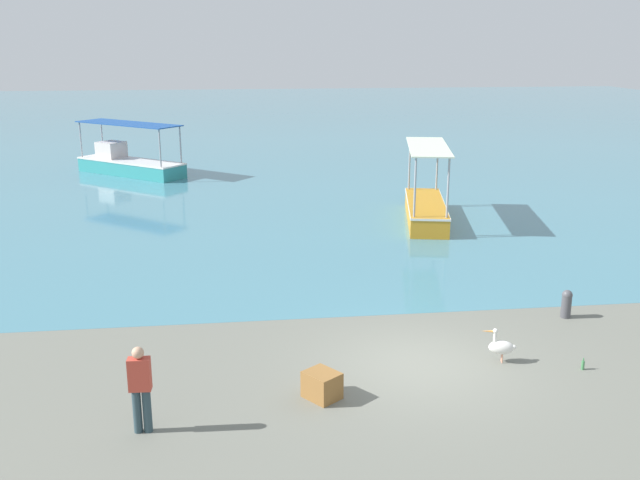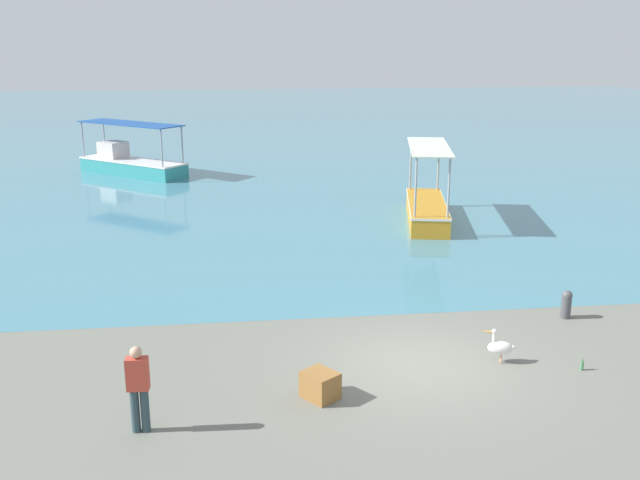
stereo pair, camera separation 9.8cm
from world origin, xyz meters
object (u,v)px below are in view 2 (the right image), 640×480
fishing_boat_outer (131,162)px  mooring_bollard (566,303)px  pelican (500,347)px  cargo_crate (320,385)px  fishing_boat_center (427,207)px  fisherman_standing (138,386)px  glass_bottle (582,366)px

fishing_boat_outer → mooring_bollard: size_ratio=8.18×
pelican → cargo_crate: 4.33m
fishing_boat_center → mooring_bollard: size_ratio=7.69×
cargo_crate → fisherman_standing: bearing=-165.8°
mooring_bollard → fisherman_standing: size_ratio=0.44×
fishing_boat_center → fishing_boat_outer: bearing=137.4°
cargo_crate → fishing_boat_center: bearing=66.9°
pelican → cargo_crate: size_ratio=1.20×
fisherman_standing → pelican: bearing=14.8°
cargo_crate → glass_bottle: (5.84, 0.55, -0.17)m
pelican → glass_bottle: size_ratio=2.97×
mooring_bollard → cargo_crate: (-6.85, -3.51, -0.12)m
fishing_boat_outer → glass_bottle: bearing=-63.0°
fishing_boat_center → cargo_crate: size_ratio=8.57×
mooring_bollard → fisherman_standing: fisherman_standing is taller
pelican → fisherman_standing: bearing=-165.2°
fishing_boat_outer → cargo_crate: size_ratio=9.12×
pelican → cargo_crate: bearing=-164.7°
pelican → fisherman_standing: size_ratio=0.47×
fishing_boat_center → cargo_crate: (-5.95, -13.95, -0.30)m
cargo_crate → pelican: bearing=15.3°
fisherman_standing → cargo_crate: bearing=14.2°
mooring_bollard → fishing_boat_center: bearing=94.9°
fisherman_standing → cargo_crate: fisherman_standing is taller
fisherman_standing → fishing_boat_center: bearing=57.7°
mooring_bollard → glass_bottle: bearing=-108.9°
cargo_crate → glass_bottle: 5.86m
mooring_bollard → cargo_crate: 7.69m
fisherman_standing → cargo_crate: size_ratio=2.52×
pelican → cargo_crate: pelican is taller
fisherman_standing → fishing_boat_outer: bearing=97.8°
fishing_boat_outer → cargo_crate: fishing_boat_outer is taller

